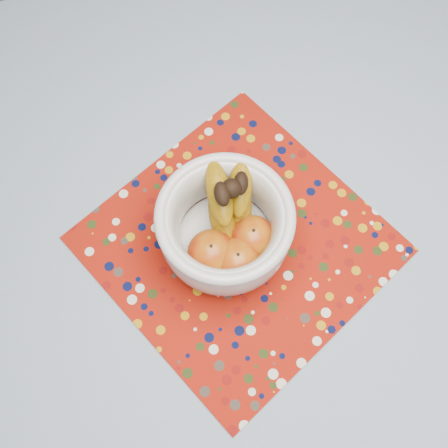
% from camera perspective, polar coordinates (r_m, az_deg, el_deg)
% --- Properties ---
extents(table, '(1.20, 1.20, 0.75)m').
position_cam_1_polar(table, '(1.01, 5.17, -2.35)').
color(table, brown).
rests_on(table, ground).
extents(tablecloth, '(1.32, 1.32, 0.01)m').
position_cam_1_polar(tablecloth, '(0.93, 5.59, -0.81)').
color(tablecloth, slate).
rests_on(tablecloth, table).
extents(placemat, '(0.59, 0.59, 0.00)m').
position_cam_1_polar(placemat, '(0.92, 1.57, -2.21)').
color(placemat, maroon).
rests_on(placemat, tablecloth).
extents(fruit_bowl, '(0.22, 0.22, 0.18)m').
position_cam_1_polar(fruit_bowl, '(0.84, 0.47, -0.02)').
color(fruit_bowl, silver).
rests_on(fruit_bowl, placemat).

